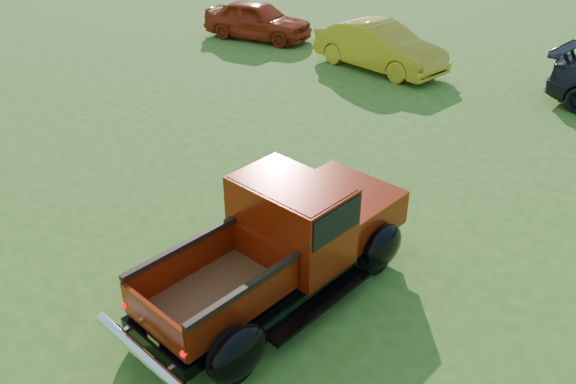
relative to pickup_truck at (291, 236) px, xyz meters
The scene contains 4 objects.
ground 1.13m from the pickup_truck, 156.81° to the left, with size 120.00×120.00×0.00m, color #385819.
pickup_truck is the anchor object (origin of this frame).
show_car_red 13.23m from the pickup_truck, 134.34° to the left, with size 1.52×3.77×1.29m, color #9E260E.
show_car_yellow 10.18m from the pickup_truck, 114.67° to the left, with size 1.41×4.05×1.33m, color gold.
Camera 1 is at (4.82, -5.30, 5.26)m, focal length 35.00 mm.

